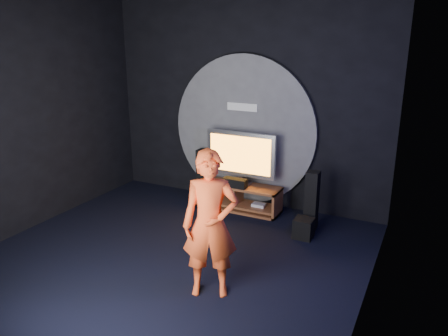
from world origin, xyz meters
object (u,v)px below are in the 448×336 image
at_px(tower_speaker_right, 312,201).
at_px(subwoofer, 304,228).
at_px(tower_speaker_left, 203,175).
at_px(player, 210,225).
at_px(media_console, 239,199).
at_px(tv, 240,156).

bearing_deg(tower_speaker_right, subwoofer, -91.33).
relative_size(tower_speaker_left, player, 0.54).
distance_m(media_console, tv, 0.75).
bearing_deg(tv, tower_speaker_left, 172.54).
xyz_separation_m(tv, tower_speaker_left, (-0.78, 0.10, -0.48)).
bearing_deg(subwoofer, player, -106.56).
bearing_deg(subwoofer, tower_speaker_right, 88.67).
relative_size(media_console, subwoofer, 4.84).
bearing_deg(media_console, tower_speaker_right, -9.98).
xyz_separation_m(tower_speaker_left, tower_speaker_right, (2.11, -0.40, 0.00)).
distance_m(tv, player, 2.63).
bearing_deg(tower_speaker_left, media_console, -12.14).
distance_m(media_console, tower_speaker_left, 0.85).
bearing_deg(tower_speaker_right, player, -104.32).
relative_size(tv, tower_speaker_left, 1.32).
distance_m(tower_speaker_left, tower_speaker_right, 2.15).
relative_size(media_console, player, 0.85).
xyz_separation_m(tower_speaker_left, player, (1.55, -2.62, 0.39)).
xyz_separation_m(media_console, player, (0.76, -2.45, 0.67)).
xyz_separation_m(tv, subwoofer, (1.33, -0.64, -0.79)).
bearing_deg(media_console, player, -72.75).
distance_m(tower_speaker_left, player, 3.07).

